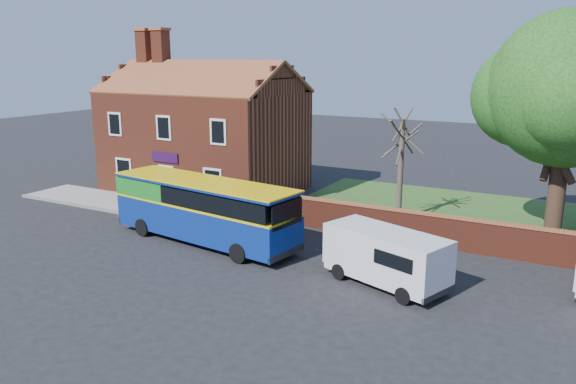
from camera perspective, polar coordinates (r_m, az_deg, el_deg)
The scene contains 10 objects.
ground at distance 25.82m, azimuth -11.06°, elevation -6.53°, with size 120.00×120.00×0.00m, color black.
pavement at distance 34.36m, azimuth -14.01°, elevation -1.51°, with size 18.00×3.50×0.12m, color gray.
kerb at distance 33.14m, azimuth -16.04°, elevation -2.17°, with size 18.00×0.15×0.14m, color slate.
grass_strip at distance 32.83m, azimuth 22.82°, elevation -2.96°, with size 26.00×12.00×0.04m, color #426B28.
shop_building at distance 38.03m, azimuth -8.48°, elevation 5.35°, with size 12.30×8.13×10.50m.
boundary_wall at distance 26.87m, azimuth 21.56°, elevation -4.63°, with size 22.00×0.38×1.60m.
bus at distance 27.40m, azimuth -8.99°, elevation -1.47°, with size 10.25×3.88×3.05m.
van_near at distance 22.35m, azimuth 9.96°, elevation -6.37°, with size 5.35×3.51×2.18m.
large_tree at distance 28.59m, azimuth 26.76°, elevation 8.88°, with size 8.94×7.07×10.90m.
bare_tree at distance 30.80m, azimuth 11.37°, elevation 2.54°, with size 2.20×2.62×5.86m.
Camera 1 is at (15.70, -18.52, 8.78)m, focal length 35.00 mm.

